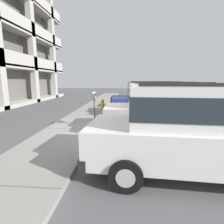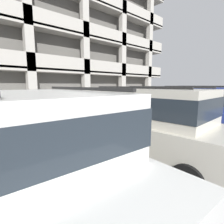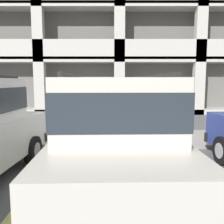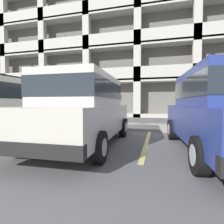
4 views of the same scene
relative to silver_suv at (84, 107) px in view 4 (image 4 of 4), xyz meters
The scene contains 8 objects.
ground_plane 2.76m from the silver_suv, 87.22° to the left, with size 80.00×80.00×0.10m.
sidewalk 3.95m from the silver_suv, 88.17° to the left, with size 40.00×2.20×0.12m.
parking_stall_lines 2.34m from the silver_suv, 32.49° to the left, with size 13.11×4.80×0.01m.
silver_suv is the anchor object (origin of this frame).
red_sedan 2.89m from the silver_suv, behind, with size 2.23×4.89×2.03m.
dark_hatchback 3.53m from the silver_suv, ahead, with size 2.26×4.90×2.03m.
parking_meter_near 2.89m from the silver_suv, 83.09° to the left, with size 0.35×0.12×1.51m.
parking_garage 16.21m from the silver_suv, 88.61° to the left, with size 32.00×10.00×13.25m.
Camera 4 is at (1.93, -7.18, 1.20)m, focal length 28.00 mm.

